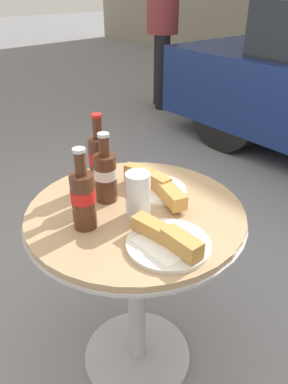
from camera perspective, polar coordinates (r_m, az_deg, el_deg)
name	(u,v)px	position (r m, az deg, el deg)	size (l,w,h in m)	color
ground_plane	(137,356)	(1.67, -1.01, -23.67)	(30.00, 30.00, 0.00)	gray
bistro_table	(136,254)	(1.29, -1.22, -9.46)	(0.70, 0.70, 0.71)	#B7B7BC
cola_bottle_left	(83,198)	(1.06, -9.24, -0.84)	(0.07, 0.07, 0.25)	#4C2819
cola_bottle_right	(106,175)	(1.19, -5.88, 2.63)	(0.07, 0.07, 0.23)	#4C2819
cola_bottle_center	(99,160)	(1.27, -6.83, 4.91)	(0.07, 0.07, 0.26)	#4C2819
drinking_glass	(138,197)	(1.11, -0.91, -0.78)	(0.08, 0.08, 0.14)	#C68923
lunch_plate_near	(168,241)	(1.02, 3.69, -7.39)	(0.23, 0.23, 0.06)	silver
lunch_plate_far	(157,186)	(1.25, 1.93, 0.85)	(0.30, 0.20, 0.07)	silver
pedestrian	(163,19)	(4.44, 2.85, 24.81)	(0.34, 0.34, 1.68)	black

